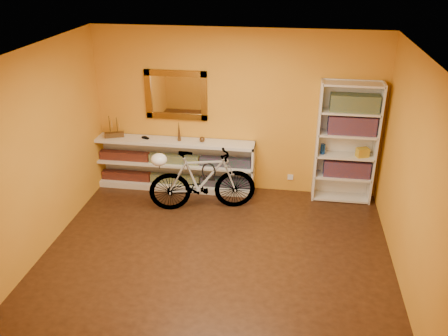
# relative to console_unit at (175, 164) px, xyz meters

# --- Properties ---
(floor) EXTENTS (4.50, 4.00, 0.01)m
(floor) POSITION_rel_console_unit_xyz_m (0.98, -1.81, -0.43)
(floor) COLOR black
(floor) RESTS_ON ground
(ceiling) EXTENTS (4.50, 4.00, 0.01)m
(ceiling) POSITION_rel_console_unit_xyz_m (0.98, -1.81, 2.18)
(ceiling) COLOR silver
(ceiling) RESTS_ON ground
(back_wall) EXTENTS (4.50, 0.01, 2.60)m
(back_wall) POSITION_rel_console_unit_xyz_m (0.98, 0.19, 0.88)
(back_wall) COLOR orange
(back_wall) RESTS_ON ground
(left_wall) EXTENTS (0.01, 4.00, 2.60)m
(left_wall) POSITION_rel_console_unit_xyz_m (-1.27, -1.81, 0.88)
(left_wall) COLOR orange
(left_wall) RESTS_ON ground
(right_wall) EXTENTS (0.01, 4.00, 2.60)m
(right_wall) POSITION_rel_console_unit_xyz_m (3.24, -1.81, 0.88)
(right_wall) COLOR orange
(right_wall) RESTS_ON ground
(gilt_mirror) EXTENTS (0.98, 0.06, 0.78)m
(gilt_mirror) POSITION_rel_console_unit_xyz_m (0.03, 0.15, 1.12)
(gilt_mirror) COLOR brown
(gilt_mirror) RESTS_ON back_wall
(wall_socket) EXTENTS (0.09, 0.02, 0.09)m
(wall_socket) POSITION_rel_console_unit_xyz_m (1.88, 0.17, -0.17)
(wall_socket) COLOR silver
(wall_socket) RESTS_ON back_wall
(console_unit) EXTENTS (2.60, 0.35, 0.85)m
(console_unit) POSITION_rel_console_unit_xyz_m (0.00, 0.00, 0.00)
(console_unit) COLOR silver
(console_unit) RESTS_ON floor
(cd_row_lower) EXTENTS (2.50, 0.13, 0.14)m
(cd_row_lower) POSITION_rel_console_unit_xyz_m (-0.00, -0.02, -0.26)
(cd_row_lower) COLOR black
(cd_row_lower) RESTS_ON console_unit
(cd_row_upper) EXTENTS (2.50, 0.13, 0.14)m
(cd_row_upper) POSITION_rel_console_unit_xyz_m (-0.00, -0.02, 0.11)
(cd_row_upper) COLOR navy
(cd_row_upper) RESTS_ON console_unit
(model_ship) EXTENTS (0.33, 0.22, 0.36)m
(model_ship) POSITION_rel_console_unit_xyz_m (-0.99, 0.00, 0.61)
(model_ship) COLOR #442C13
(model_ship) RESTS_ON console_unit
(toy_car) EXTENTS (0.00, 0.00, 0.00)m
(toy_car) POSITION_rel_console_unit_xyz_m (-0.46, 0.00, 0.43)
(toy_car) COLOR black
(toy_car) RESTS_ON console_unit
(bronze_ornament) EXTENTS (0.06, 0.06, 0.33)m
(bronze_ornament) POSITION_rel_console_unit_xyz_m (0.10, 0.00, 0.59)
(bronze_ornament) COLOR #55381D
(bronze_ornament) RESTS_ON console_unit
(decorative_orb) EXTENTS (0.08, 0.08, 0.08)m
(decorative_orb) POSITION_rel_console_unit_xyz_m (0.47, 0.00, 0.47)
(decorative_orb) COLOR #55381D
(decorative_orb) RESTS_ON console_unit
(bookcase) EXTENTS (0.90, 0.30, 1.90)m
(bookcase) POSITION_rel_console_unit_xyz_m (2.69, 0.03, 0.52)
(bookcase) COLOR silver
(bookcase) RESTS_ON floor
(book_row_a) EXTENTS (0.70, 0.22, 0.26)m
(book_row_a) POSITION_rel_console_unit_xyz_m (2.74, 0.03, 0.12)
(book_row_a) COLOR maroon
(book_row_a) RESTS_ON bookcase
(book_row_b) EXTENTS (0.70, 0.22, 0.28)m
(book_row_b) POSITION_rel_console_unit_xyz_m (2.74, 0.03, 0.83)
(book_row_b) COLOR maroon
(book_row_b) RESTS_ON bookcase
(book_row_c) EXTENTS (0.70, 0.22, 0.25)m
(book_row_c) POSITION_rel_console_unit_xyz_m (2.74, 0.03, 1.16)
(book_row_c) COLOR navy
(book_row_c) RESTS_ON bookcase
(travel_mug) EXTENTS (0.07, 0.07, 0.16)m
(travel_mug) POSITION_rel_console_unit_xyz_m (2.35, 0.01, 0.42)
(travel_mug) COLOR #153E97
(travel_mug) RESTS_ON bookcase
(red_tin) EXTENTS (0.17, 0.17, 0.19)m
(red_tin) POSITION_rel_console_unit_xyz_m (2.49, 0.06, 1.13)
(red_tin) COLOR #9B2C16
(red_tin) RESTS_ON bookcase
(yellow_bag) EXTENTS (0.21, 0.18, 0.14)m
(yellow_bag) POSITION_rel_console_unit_xyz_m (2.94, -0.01, 0.41)
(yellow_bag) COLOR gold
(yellow_bag) RESTS_ON bookcase
(bicycle) EXTENTS (0.80, 1.69, 0.96)m
(bicycle) POSITION_rel_console_unit_xyz_m (0.58, -0.61, 0.06)
(bicycle) COLOR silver
(bicycle) RESTS_ON floor
(helmet) EXTENTS (0.24, 0.23, 0.18)m
(helmet) POSITION_rel_console_unit_xyz_m (-0.03, -0.76, 0.42)
(helmet) COLOR white
(helmet) RESTS_ON bicycle
(u_lock) EXTENTS (0.21, 0.02, 0.21)m
(u_lock) POSITION_rel_console_unit_xyz_m (0.67, -0.59, 0.20)
(u_lock) COLOR black
(u_lock) RESTS_ON bicycle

